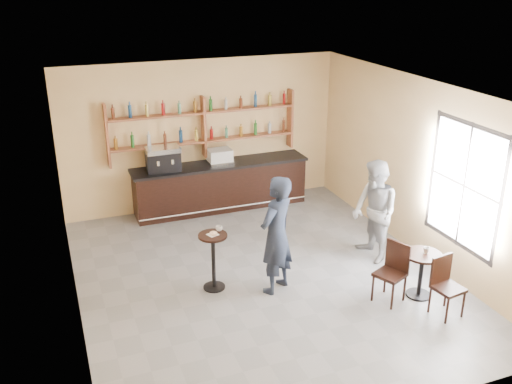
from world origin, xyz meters
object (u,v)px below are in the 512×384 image
object	(u,v)px
cafe_table	(421,275)
pastry_case	(220,156)
bar_counter	(221,186)
espresso_machine	(163,159)
man_main	(276,235)
chair_south	(448,288)
pedestal_table	(214,262)
patron_second	(375,212)
chair_west	(390,274)

from	to	relation	value
cafe_table	pastry_case	bearing A→B (deg)	112.40
bar_counter	espresso_machine	bearing A→B (deg)	180.00
bar_counter	man_main	size ratio (longest dim) A/B	1.93
bar_counter	chair_south	world-z (taller)	bar_counter
pastry_case	pedestal_table	bearing A→B (deg)	-111.82
pastry_case	patron_second	distance (m)	3.72
espresso_machine	cafe_table	bearing A→B (deg)	-52.15
pastry_case	pedestal_table	world-z (taller)	pastry_case
pastry_case	chair_south	bearing A→B (deg)	-71.80
chair_west	chair_south	world-z (taller)	chair_west
chair_south	man_main	bearing A→B (deg)	134.15
man_main	patron_second	world-z (taller)	man_main
chair_south	patron_second	world-z (taller)	patron_second
chair_west	patron_second	world-z (taller)	patron_second
espresso_machine	cafe_table	world-z (taller)	espresso_machine
pedestal_table	cafe_table	size ratio (longest dim) A/B	1.28
cafe_table	chair_south	size ratio (longest dim) A/B	0.81
chair_south	patron_second	xyz separation A→B (m)	(-0.10, 1.97, 0.46)
pastry_case	espresso_machine	bearing A→B (deg)	177.69
chair_south	patron_second	distance (m)	2.03
man_main	chair_west	distance (m)	1.88
bar_counter	pedestal_table	size ratio (longest dim) A/B	3.92
espresso_machine	chair_west	bearing A→B (deg)	-56.86
bar_counter	chair_west	size ratio (longest dim) A/B	3.94
cafe_table	chair_south	distance (m)	0.61
chair_south	chair_west	bearing A→B (deg)	123.85
bar_counter	espresso_machine	distance (m)	1.44
man_main	chair_south	size ratio (longest dim) A/B	2.11
cafe_table	chair_south	bearing A→B (deg)	-85.24
pastry_case	chair_west	bearing A→B (deg)	-75.85
pedestal_table	chair_west	world-z (taller)	pedestal_table
cafe_table	man_main	bearing A→B (deg)	154.19
pastry_case	chair_west	xyz separation A→B (m)	(1.34, -4.54, -0.70)
bar_counter	man_main	distance (m)	3.62
pedestal_table	man_main	size ratio (longest dim) A/B	0.49
pastry_case	cafe_table	bearing A→B (deg)	-69.92
pedestal_table	chair_south	distance (m)	3.67
bar_counter	pastry_case	size ratio (longest dim) A/B	7.44
chair_west	pedestal_table	bearing A→B (deg)	-143.45
chair_west	patron_second	bearing A→B (deg)	134.56
espresso_machine	cafe_table	distance (m)	5.61
patron_second	chair_south	bearing A→B (deg)	4.13
pastry_case	cafe_table	size ratio (longest dim) A/B	0.68
espresso_machine	chair_west	xyz separation A→B (m)	(2.56, -4.54, -0.80)
pastry_case	cafe_table	world-z (taller)	pastry_case
chair_west	chair_south	xyz separation A→B (m)	(0.60, -0.65, -0.02)
espresso_machine	pastry_case	bearing A→B (deg)	3.74
bar_counter	chair_west	xyz separation A→B (m)	(1.33, -4.54, -0.03)
pastry_case	man_main	xyz separation A→B (m)	(-0.19, -3.58, -0.20)
pedestal_table	cafe_table	world-z (taller)	pedestal_table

